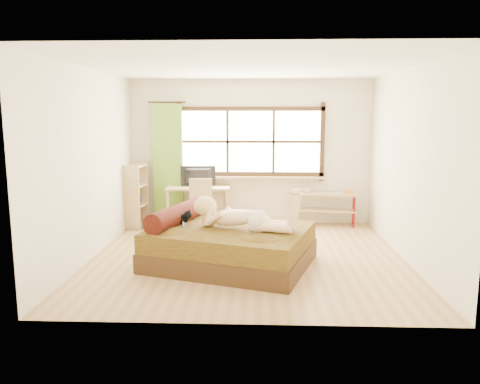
{
  "coord_description": "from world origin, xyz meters",
  "views": [
    {
      "loc": [
        0.14,
        -6.58,
        2.03
      ],
      "look_at": [
        -0.12,
        0.2,
        0.92
      ],
      "focal_mm": 35.0,
      "sensor_mm": 36.0,
      "label": 1
    }
  ],
  "objects_px": {
    "desk": "(198,192)",
    "bookshelf": "(136,195)",
    "chair": "(201,202)",
    "pipe_shelf": "(324,201)",
    "kitten": "(180,217)",
    "bed": "(227,244)",
    "woman": "(242,206)"
  },
  "relations": [
    {
      "from": "desk",
      "to": "bookshelf",
      "type": "xyz_separation_m",
      "value": [
        -1.11,
        -0.18,
        -0.04
      ]
    },
    {
      "from": "desk",
      "to": "bookshelf",
      "type": "relative_size",
      "value": 1.04
    },
    {
      "from": "desk",
      "to": "bookshelf",
      "type": "bearing_deg",
      "value": -175.84
    },
    {
      "from": "woman",
      "to": "pipe_shelf",
      "type": "relative_size",
      "value": 1.16
    },
    {
      "from": "bed",
      "to": "desk",
      "type": "height_order",
      "value": "bed"
    },
    {
      "from": "chair",
      "to": "desk",
      "type": "bearing_deg",
      "value": 99.34
    },
    {
      "from": "pipe_shelf",
      "to": "desk",
      "type": "bearing_deg",
      "value": -169.27
    },
    {
      "from": "kitten",
      "to": "pipe_shelf",
      "type": "relative_size",
      "value": 0.25
    },
    {
      "from": "bed",
      "to": "bookshelf",
      "type": "bearing_deg",
      "value": 148.2
    },
    {
      "from": "bed",
      "to": "woman",
      "type": "bearing_deg",
      "value": -0.49
    },
    {
      "from": "pipe_shelf",
      "to": "bookshelf",
      "type": "xyz_separation_m",
      "value": [
        -3.46,
        -0.3,
        0.14
      ]
    },
    {
      "from": "kitten",
      "to": "bookshelf",
      "type": "relative_size",
      "value": 0.27
    },
    {
      "from": "desk",
      "to": "pipe_shelf",
      "type": "height_order",
      "value": "desk"
    },
    {
      "from": "woman",
      "to": "bookshelf",
      "type": "height_order",
      "value": "bookshelf"
    },
    {
      "from": "bed",
      "to": "chair",
      "type": "bearing_deg",
      "value": 125.15
    },
    {
      "from": "kitten",
      "to": "pipe_shelf",
      "type": "bearing_deg",
      "value": 62.86
    },
    {
      "from": "woman",
      "to": "kitten",
      "type": "bearing_deg",
      "value": -171.99
    },
    {
      "from": "kitten",
      "to": "woman",
      "type": "bearing_deg",
      "value": 8.01
    },
    {
      "from": "chair",
      "to": "pipe_shelf",
      "type": "xyz_separation_m",
      "value": [
        2.26,
        0.48,
        -0.06
      ]
    },
    {
      "from": "woman",
      "to": "desk",
      "type": "height_order",
      "value": "woman"
    },
    {
      "from": "woman",
      "to": "bookshelf",
      "type": "xyz_separation_m",
      "value": [
        -2.01,
        2.19,
        -0.24
      ]
    },
    {
      "from": "bed",
      "to": "chair",
      "type": "distance_m",
      "value": 2.04
    },
    {
      "from": "woman",
      "to": "pipe_shelf",
      "type": "distance_m",
      "value": 2.9
    },
    {
      "from": "bed",
      "to": "kitten",
      "type": "height_order",
      "value": "bed"
    },
    {
      "from": "bed",
      "to": "kitten",
      "type": "relative_size",
      "value": 7.98
    },
    {
      "from": "desk",
      "to": "bed",
      "type": "bearing_deg",
      "value": -78.02
    },
    {
      "from": "chair",
      "to": "pipe_shelf",
      "type": "relative_size",
      "value": 0.73
    },
    {
      "from": "woman",
      "to": "bookshelf",
      "type": "relative_size",
      "value": 1.25
    },
    {
      "from": "bed",
      "to": "pipe_shelf",
      "type": "height_order",
      "value": "bed"
    },
    {
      "from": "bed",
      "to": "bookshelf",
      "type": "relative_size",
      "value": 2.13
    },
    {
      "from": "chair",
      "to": "pipe_shelf",
      "type": "height_order",
      "value": "chair"
    },
    {
      "from": "woman",
      "to": "desk",
      "type": "relative_size",
      "value": 1.2
    }
  ]
}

